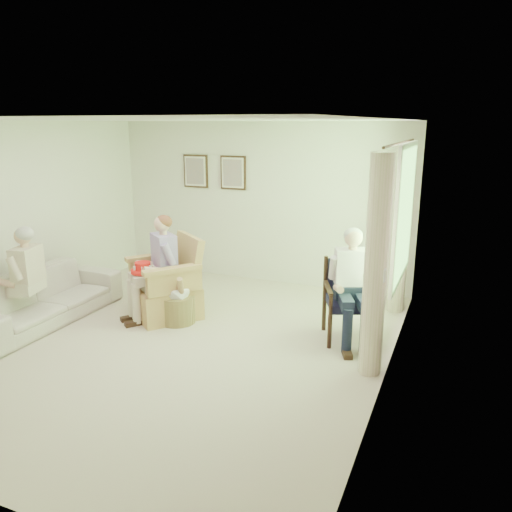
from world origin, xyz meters
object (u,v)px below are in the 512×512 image
at_px(wood_armchair, 353,296).
at_px(person_wicker, 159,261).
at_px(person_dark, 351,279).
at_px(red_hat, 143,269).
at_px(person_sofa, 22,273).
at_px(hatbox, 177,303).
at_px(wicker_armchair, 167,291).
at_px(sofa, 42,298).

xyz_separation_m(wood_armchair, person_wicker, (-2.50, -0.41, 0.29)).
height_order(person_dark, red_hat, person_dark).
height_order(person_sofa, red_hat, person_sofa).
distance_m(person_dark, hatbox, 2.30).
distance_m(person_sofa, red_hat, 1.49).
height_order(wicker_armchair, wood_armchair, wicker_armchair).
height_order(person_wicker, person_dark, person_wicker).
xyz_separation_m(person_dark, red_hat, (-2.65, -0.40, -0.07)).
bearing_deg(person_dark, wood_armchair, 67.58).
bearing_deg(wood_armchair, wicker_armchair, 163.65).
relative_size(person_dark, red_hat, 4.33).
bearing_deg(wicker_armchair, sofa, -111.83).
height_order(wicker_armchair, person_wicker, person_wicker).
distance_m(sofa, person_wicker, 1.64).
height_order(person_wicker, hatbox, person_wicker).
bearing_deg(sofa, wicker_armchair, -59.20).
bearing_deg(person_dark, red_hat, 166.19).
height_order(sofa, person_wicker, person_wicker).
bearing_deg(hatbox, sofa, -158.59).
xyz_separation_m(red_hat, hatbox, (0.43, 0.11, -0.45)).
xyz_separation_m(person_wicker, red_hat, (-0.16, -0.15, -0.09)).
bearing_deg(person_wicker, person_dark, 43.13).
xyz_separation_m(sofa, person_dark, (3.90, 0.94, 0.47)).
distance_m(wood_armchair, person_wicker, 2.55).
xyz_separation_m(person_wicker, person_dark, (2.50, 0.25, -0.02)).
bearing_deg(red_hat, hatbox, 14.92).
bearing_deg(person_sofa, wicker_armchair, 113.21).
bearing_deg(wicker_armchair, red_hat, -80.82).
relative_size(wood_armchair, hatbox, 1.36).
height_order(sofa, hatbox, hatbox).
bearing_deg(wood_armchair, person_dark, -112.42).
bearing_deg(person_sofa, sofa, 165.10).
bearing_deg(person_wicker, wood_armchair, 46.70).
height_order(sofa, red_hat, red_hat).
relative_size(wood_armchair, person_dark, 0.70).
relative_size(wood_armchair, sofa, 0.42).
bearing_deg(sofa, person_wicker, -63.74).
height_order(wicker_armchair, person_dark, person_dark).
xyz_separation_m(wood_armchair, hatbox, (-2.22, -0.45, -0.25)).
bearing_deg(person_wicker, hatbox, 29.98).
distance_m(person_wicker, person_sofa, 1.70).
xyz_separation_m(person_wicker, hatbox, (0.27, -0.04, -0.54)).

